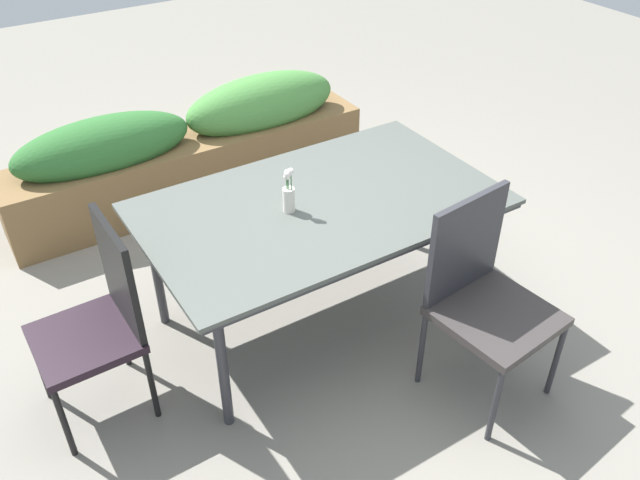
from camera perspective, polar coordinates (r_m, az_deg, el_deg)
ground_plane at (r=3.72m, az=-0.00°, el=-5.45°), size 12.00×12.00×0.00m
dining_table at (r=3.23m, az=0.00°, el=2.62°), size 1.73×1.04×0.73m
chair_end_left at (r=3.01m, az=-18.55°, el=-6.28°), size 0.44×0.44×0.96m
chair_near_right at (r=3.04m, az=13.99°, el=-4.36°), size 0.53×0.53×0.97m
flower_vase at (r=3.09m, az=-2.74°, el=4.06°), size 0.06×0.06×0.23m
planter_box at (r=4.55m, az=-11.06°, el=7.71°), size 2.47×0.44×0.76m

